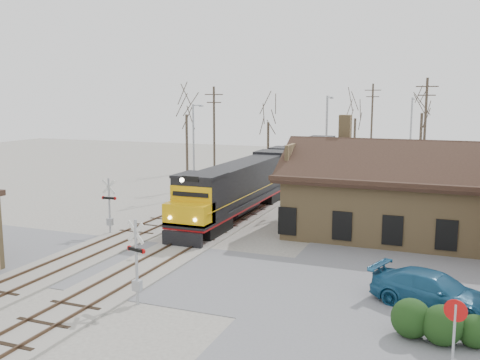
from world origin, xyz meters
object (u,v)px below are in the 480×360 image
Objects in this scene: depot at (399,200)px; locomotive_lead at (237,188)px; locomotive_trailing at (303,160)px; parked_car at (434,291)px.

locomotive_lead is (-11.99, 1.09, -0.16)m from depot.
locomotive_lead is at bearing 174.80° from depot.
depot is 0.79× the size of locomotive_trailing.
depot is at bearing 30.89° from parked_car.
parked_car is at bearing -78.03° from depot.
depot is 12.04m from locomotive_lead.
locomotive_lead reaches higher than parked_car.
depot reaches higher than locomotive_lead.
locomotive_lead is 19.90m from parked_car.
locomotive_trailing is 3.51× the size of parked_car.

